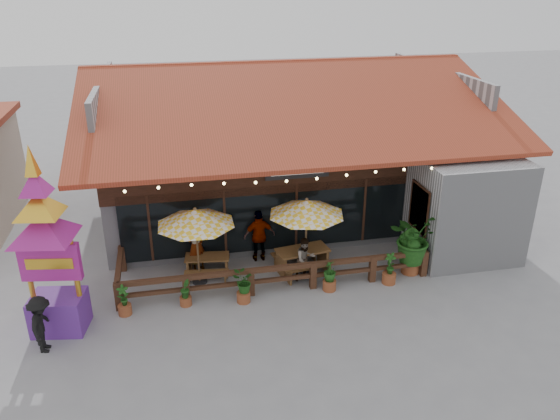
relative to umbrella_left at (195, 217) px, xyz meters
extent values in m
plane|color=gray|center=(4.03, -0.59, -2.33)|extent=(100.00, 100.00, 0.00)
cube|color=#B4B5BA|center=(4.03, 6.41, -0.33)|extent=(14.00, 10.00, 4.00)
cube|color=#3C1F13|center=(2.53, 1.33, 0.87)|extent=(11.00, 0.16, 1.60)
cube|color=black|center=(2.53, 1.31, -0.83)|extent=(10.00, 0.12, 2.40)
cube|color=#EBBB69|center=(2.53, 1.51, -0.83)|extent=(9.80, 0.05, 2.20)
cube|color=#B4B5BA|center=(9.28, 0.06, -0.53)|extent=(3.50, 2.70, 3.60)
cube|color=red|center=(7.47, -0.09, -0.33)|extent=(0.06, 1.20, 1.50)
cube|color=#3C1F13|center=(7.46, -0.09, -0.33)|extent=(0.04, 1.34, 1.64)
cube|color=#A53925|center=(4.03, 2.91, 2.57)|extent=(15.50, 7.05, 2.37)
cube|color=#A53925|center=(4.03, 9.91, 2.57)|extent=(15.50, 7.05, 2.37)
cube|color=#A53925|center=(4.03, 6.41, 3.69)|extent=(15.50, 0.30, 0.12)
cube|color=#B4B5BA|center=(-2.97, 6.41, 2.37)|extent=(0.20, 9.00, 1.80)
cube|color=#B4B5BA|center=(11.03, 6.41, 2.37)|extent=(0.20, 9.00, 1.80)
cube|color=black|center=(3.53, 1.21, 0.87)|extent=(2.20, 0.10, 0.55)
cube|color=silver|center=(3.53, 1.15, 0.87)|extent=(1.80, 0.02, 0.25)
cube|color=#3C1F13|center=(-1.47, 1.27, -0.83)|extent=(0.08, 0.08, 2.40)
cube|color=#3C1F13|center=(1.03, 1.27, -0.83)|extent=(0.08, 0.08, 2.40)
cube|color=#3C1F13|center=(3.53, 1.27, -0.83)|extent=(0.08, 0.08, 2.40)
cube|color=#3C1F13|center=(6.03, 1.27, -0.83)|extent=(0.08, 0.08, 2.40)
sphere|color=#EFD783|center=(-1.97, -0.51, 1.22)|extent=(0.09, 0.09, 0.09)
sphere|color=#EFD783|center=(-1.02, -0.51, 1.26)|extent=(0.09, 0.09, 0.09)
sphere|color=#EFD783|center=(-0.07, -0.51, 1.27)|extent=(0.09, 0.09, 0.09)
sphere|color=#EFD783|center=(0.88, -0.51, 1.24)|extent=(0.09, 0.09, 0.09)
sphere|color=#EFD783|center=(1.83, -0.51, 1.20)|extent=(0.09, 0.09, 0.09)
sphere|color=#EFD783|center=(2.78, -0.51, 1.17)|extent=(0.09, 0.09, 0.09)
sphere|color=#EFD783|center=(3.73, -0.51, 1.18)|extent=(0.09, 0.09, 0.09)
sphere|color=#EFD783|center=(4.68, -0.51, 1.22)|extent=(0.09, 0.09, 0.09)
sphere|color=#EFD783|center=(5.63, -0.51, 1.26)|extent=(0.09, 0.09, 0.09)
sphere|color=#EFD783|center=(6.58, -0.51, 1.27)|extent=(0.09, 0.09, 0.09)
sphere|color=#EFD783|center=(7.53, -0.51, 1.24)|extent=(0.09, 0.09, 0.09)
cube|color=#4A2D1A|center=(-2.47, -1.09, -1.88)|extent=(0.20, 0.20, 0.90)
cube|color=#4A2D1A|center=(-0.47, -1.09, -1.88)|extent=(0.20, 0.20, 0.90)
cube|color=#4A2D1A|center=(1.53, -1.09, -1.88)|extent=(0.20, 0.20, 0.90)
cube|color=#4A2D1A|center=(3.53, -1.09, -1.88)|extent=(0.20, 0.20, 0.90)
cube|color=#4A2D1A|center=(5.53, -1.09, -1.88)|extent=(0.20, 0.20, 0.90)
cube|color=#4A2D1A|center=(7.33, -1.09, -1.88)|extent=(0.20, 0.20, 0.90)
cube|color=#4A2D1A|center=(2.43, -1.09, -1.48)|extent=(9.80, 0.16, 0.14)
cube|color=#4A2D1A|center=(2.43, -1.09, -1.88)|extent=(9.80, 0.12, 0.12)
cube|color=#4A2D1A|center=(-2.47, 0.16, -1.48)|extent=(0.16, 2.50, 0.14)
cube|color=#4A2D1A|center=(-2.47, 1.31, -1.88)|extent=(0.20, 0.20, 0.90)
cylinder|color=brown|center=(0.00, 0.00, -1.07)|extent=(0.07, 0.07, 2.51)
cone|color=yellow|center=(0.00, 0.00, 0.01)|extent=(3.25, 3.25, 0.49)
sphere|color=brown|center=(0.00, 0.00, 0.29)|extent=(0.11, 0.11, 0.11)
cylinder|color=black|center=(0.00, 0.00, -2.29)|extent=(0.48, 0.48, 0.07)
cylinder|color=brown|center=(3.56, -0.01, -1.07)|extent=(0.07, 0.07, 2.52)
cone|color=yellow|center=(3.56, -0.01, 0.03)|extent=(2.88, 2.88, 0.49)
sphere|color=brown|center=(3.56, -0.01, 0.30)|extent=(0.11, 0.11, 0.11)
cylinder|color=black|center=(3.56, -0.01, -2.29)|extent=(0.48, 0.48, 0.07)
cube|color=brown|center=(0.31, 0.44, -1.66)|extent=(1.52, 0.87, 0.05)
cube|color=brown|center=(-0.32, 0.52, -1.99)|extent=(0.16, 0.64, 0.67)
cube|color=brown|center=(0.93, 0.35, -1.99)|extent=(0.16, 0.64, 0.67)
cube|color=brown|center=(0.24, -0.05, -1.93)|extent=(1.47, 0.44, 0.05)
cube|color=brown|center=(0.37, 0.93, -1.93)|extent=(1.47, 0.44, 0.05)
cube|color=brown|center=(3.45, 0.01, -1.52)|extent=(1.85, 1.09, 0.07)
cube|color=brown|center=(2.70, -0.12, -1.93)|extent=(0.21, 0.76, 0.80)
cube|color=brown|center=(4.20, 0.13, -1.93)|extent=(0.21, 0.76, 0.80)
cube|color=brown|center=(3.55, -0.58, -1.85)|extent=(1.76, 0.59, 0.05)
cube|color=brown|center=(3.35, 0.60, -1.85)|extent=(1.76, 0.59, 0.05)
cube|color=#5F2790|center=(-4.01, -1.73, -1.79)|extent=(1.59, 1.30, 1.08)
cube|color=#A01D80|center=(-4.01, -1.73, -0.17)|extent=(1.63, 0.49, 1.08)
cube|color=gold|center=(-4.01, -1.86, -0.17)|extent=(1.24, 0.24, 0.31)
cylinder|color=gold|center=(-4.64, -1.73, -0.35)|extent=(0.14, 0.14, 1.79)
cylinder|color=gold|center=(-3.38, -1.73, -0.35)|extent=(0.14, 0.14, 1.79)
pyramid|color=#A01D80|center=(-4.01, -1.73, 1.26)|extent=(2.48, 2.48, 0.72)
pyramid|color=gold|center=(-4.01, -1.73, 1.85)|extent=(1.76, 1.76, 0.63)
pyramid|color=#A01D80|center=(-4.01, -1.73, 2.43)|extent=(1.14, 1.14, 0.63)
pyramid|color=gold|center=(-4.01, -1.73, 3.10)|extent=(0.52, 0.52, 0.81)
cylinder|color=brown|center=(6.99, -0.82, -2.11)|extent=(0.59, 0.59, 0.43)
imported|color=#1F5317|center=(6.99, -0.82, -1.01)|extent=(2.08, 2.01, 1.76)
sphere|color=#1F5317|center=(7.14, -0.92, -1.35)|extent=(0.59, 0.59, 0.59)
sphere|color=#1F5317|center=(6.88, -0.68, -1.15)|extent=(0.51, 0.51, 0.51)
imported|color=#3C1F13|center=(-0.01, 0.77, -1.35)|extent=(0.84, 0.82, 1.95)
imported|color=#3C1F13|center=(3.41, -0.51, -1.58)|extent=(0.85, 0.74, 1.49)
imported|color=#3C1F13|center=(2.19, 1.11, -1.39)|extent=(1.12, 0.50, 1.88)
imported|color=black|center=(-4.28, -2.67, -1.51)|extent=(0.69, 1.10, 1.63)
cylinder|color=brown|center=(-2.29, -1.38, -2.17)|extent=(0.40, 0.40, 0.32)
imported|color=#1F5317|center=(-2.29, -1.38, -1.68)|extent=(0.39, 0.31, 0.66)
cylinder|color=brown|center=(-0.51, -1.26, -2.18)|extent=(0.36, 0.36, 0.29)
imported|color=#1F5317|center=(-0.51, -1.26, -1.74)|extent=(0.28, 0.34, 0.60)
cylinder|color=brown|center=(1.24, -1.44, -2.16)|extent=(0.42, 0.42, 0.34)
imported|color=#1F5317|center=(1.24, -1.44, -1.64)|extent=(0.67, 0.60, 0.69)
cylinder|color=brown|center=(4.01, -1.32, -2.16)|extent=(0.43, 0.43, 0.34)
imported|color=#1F5317|center=(4.01, -1.32, -1.63)|extent=(0.56, 0.56, 0.71)
cylinder|color=brown|center=(6.03, -1.32, -2.15)|extent=(0.45, 0.45, 0.36)
imported|color=#1F5317|center=(6.03, -1.32, -1.60)|extent=(0.42, 0.47, 0.74)
camera|label=1|loc=(-0.61, -15.62, 6.95)|focal=35.00mm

